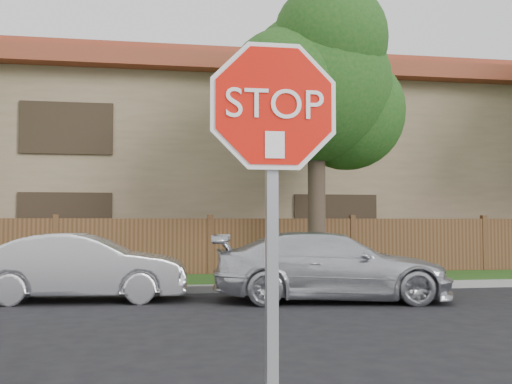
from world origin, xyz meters
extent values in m
cube|color=gray|center=(0.00, 8.15, 0.07)|extent=(70.00, 0.30, 0.15)
cube|color=#1E4714|center=(0.00, 9.80, 0.06)|extent=(70.00, 3.00, 0.12)
cube|color=#4F321C|center=(0.00, 11.40, 0.80)|extent=(70.00, 0.12, 1.60)
cube|color=#877454|center=(0.00, 17.00, 3.00)|extent=(34.00, 8.00, 6.00)
cube|color=brown|center=(0.00, 17.00, 6.25)|extent=(35.20, 9.20, 0.50)
cube|color=brown|center=(0.00, 17.00, 6.85)|extent=(33.00, 5.50, 0.70)
cylinder|color=#382B21|center=(2.50, 9.70, 1.96)|extent=(0.44, 0.44, 3.92)
sphere|color=#174A16|center=(2.50, 9.70, 4.90)|extent=(3.80, 3.80, 3.80)
sphere|color=#174A16|center=(3.40, 10.00, 4.34)|extent=(3.00, 3.00, 3.00)
sphere|color=#174A16|center=(1.70, 9.30, 4.62)|extent=(3.20, 3.20, 3.20)
sphere|color=#174A16|center=(2.70, 9.10, 5.95)|extent=(2.80, 2.80, 2.80)
cube|color=gray|center=(-0.82, -1.44, 1.25)|extent=(0.06, 0.06, 2.30)
cylinder|color=white|center=(-0.82, -1.50, 2.15)|extent=(1.01, 0.02, 1.01)
cylinder|color=red|center=(-0.82, -1.51, 2.15)|extent=(0.93, 0.02, 0.93)
cube|color=white|center=(-0.82, -1.53, 1.93)|extent=(0.11, 0.00, 0.15)
imported|color=silver|center=(-2.80, 7.09, 0.64)|extent=(3.99, 1.62, 1.29)
imported|color=silver|center=(1.86, 6.35, 0.66)|extent=(4.75, 2.50, 1.31)
camera|label=1|loc=(-1.47, -4.74, 1.50)|focal=42.00mm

